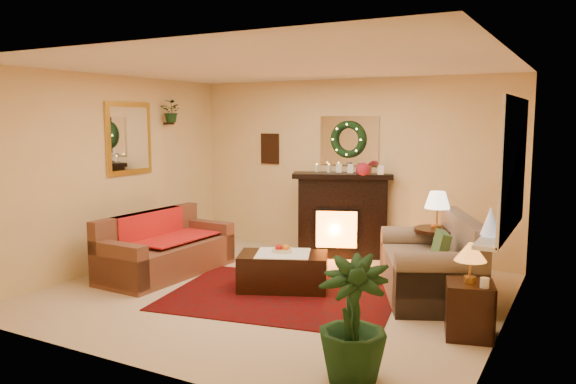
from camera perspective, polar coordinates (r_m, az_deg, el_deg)
The scene contains 31 objects.
floor at distance 6.65m, azimuth -1.46°, elevation -10.22°, with size 5.00×5.00×0.00m, color beige.
ceiling at distance 6.37m, azimuth -1.54°, elevation 12.69°, with size 5.00×5.00×0.00m, color white.
wall_back at distance 8.39m, azimuth 6.22°, elevation 2.48°, with size 5.00×5.00×0.00m, color #EFD88C.
wall_front at distance 4.59m, azimuth -15.72°, elevation -1.80°, with size 5.00×5.00×0.00m, color #EFD88C.
wall_left at distance 7.93m, azimuth -17.36°, elevation 1.90°, with size 4.50×4.50×0.00m, color #EFD88C.
wall_right at distance 5.57m, azimuth 21.34°, elevation -0.45°, with size 4.50×4.50×0.00m, color #EFD88C.
area_rug at distance 6.54m, azimuth -0.63°, elevation -10.47°, with size 2.54×1.90×0.01m, color maroon.
sofa at distance 7.51m, azimuth -12.19°, elevation -4.95°, with size 0.82×1.86×0.80m, color brown.
red_throw at distance 7.64m, azimuth -11.70°, elevation -4.52°, with size 0.73×1.18×0.02m, color #B60E00.
fireplace at distance 8.30m, azimuth 5.54°, elevation -2.79°, with size 1.27×0.40×1.17m, color #372110.
poinsettia at distance 8.03m, azimuth 7.63°, elevation 2.24°, with size 0.21×0.21×0.21m, color maroon.
mantel_candle_a at distance 8.37m, azimuth 2.93°, elevation 2.22°, with size 0.05×0.05×0.16m, color beige.
mantel_candle_b at distance 8.30m, azimuth 4.18°, elevation 2.17°, with size 0.06×0.06×0.18m, color beige.
mantel_mirror at distance 8.35m, azimuth 6.20°, elevation 5.20°, with size 0.92×0.02×0.72m, color white.
wreath at distance 8.31m, azimuth 6.10°, elevation 5.33°, with size 0.55×0.55×0.11m, color #194719.
wall_art at distance 8.96m, azimuth -1.84°, elevation 4.43°, with size 0.32×0.03×0.48m, color #381E11.
gold_mirror at distance 8.10m, azimuth -15.85°, elevation 5.25°, with size 0.03×0.84×1.00m, color gold.
hanging_plant at distance 8.55m, azimuth -11.69°, elevation 6.95°, with size 0.33×0.28×0.36m, color #194719.
loveseat at distance 6.61m, azimuth 14.08°, elevation -6.76°, with size 0.93×1.60×0.93m, color #7D6953.
window_frame at distance 6.09m, azimuth 21.98°, elevation 2.51°, with size 0.03×1.86×1.36m, color white.
window_glass at distance 6.10m, azimuth 21.84°, elevation 2.52°, with size 0.02×1.70×1.22m, color black.
window_sill at distance 6.19m, azimuth 20.71°, elevation -3.71°, with size 0.22×1.86×0.04m, color white.
mini_tree at distance 5.75m, azimuth 19.87°, elevation -2.79°, with size 0.18×0.18×0.27m, color silver.
sill_plant at distance 6.86m, azimuth 21.40°, elevation -0.88°, with size 0.30×0.24×0.55m, color black.
side_table_round at distance 7.12m, azimuth 14.76°, elevation -6.56°, with size 0.54×0.54×0.70m, color #503222.
lamp_cream at distance 6.98m, azimuth 14.89°, elevation -2.20°, with size 0.30×0.30×0.46m, color #FFE9C4.
end_table_square at distance 5.56m, azimuth 17.96°, elevation -11.22°, with size 0.42×0.42×0.52m, color #3D2611.
lamp_tiffany at distance 5.44m, azimuth 18.03°, elevation -6.45°, with size 0.29×0.29×0.43m, color orange.
coffee_table at distance 6.72m, azimuth -0.49°, elevation -8.17°, with size 1.04×0.57×0.44m, color #3B2211.
fruit_bowl at distance 6.71m, azimuth -0.62°, elevation -6.08°, with size 0.24×0.24×0.06m, color beige.
floor_palm at distance 4.46m, azimuth 6.56°, elevation -13.14°, with size 1.63×1.63×2.90m, color #13350F.
Camera 1 is at (3.18, -5.49, 2.01)m, focal length 35.00 mm.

